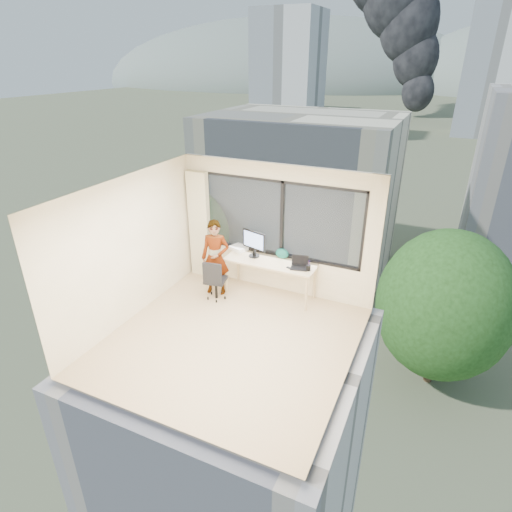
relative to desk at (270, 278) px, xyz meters
The scene contains 24 objects.
floor 1.70m from the desk, 90.00° to the right, with size 4.00×4.00×0.01m, color tan.
ceiling 2.78m from the desk, 90.00° to the right, with size 4.00×4.00×0.01m, color white.
wall_front 3.78m from the desk, 90.00° to the right, with size 4.00×0.01×2.60m, color beige.
wall_left 2.76m from the desk, 140.31° to the right, with size 0.01×4.00×2.60m, color beige.
wall_right 2.76m from the desk, 39.69° to the right, with size 0.01×4.00×2.60m, color beige.
window_wall 1.20m from the desk, 81.63° to the left, with size 3.30×0.16×1.55m, color black, non-canonical shape.
curtain 1.90m from the desk, behind, with size 0.45×0.14×2.30m, color beige.
desk is the anchor object (origin of this frame).
chair 1.08m from the desk, 148.37° to the right, with size 0.44×0.44×0.87m, color black, non-canonical shape.
person 1.16m from the desk, 161.17° to the right, with size 0.56×0.37×1.55m, color #2D2D33.
monitor 0.76m from the desk, 168.48° to the left, with size 0.55×0.12×0.55m, color black, non-canonical shape.
game_console 0.93m from the desk, 163.88° to the left, with size 0.33×0.27×0.08m, color white.
laptop 0.78m from the desk, ahead, with size 0.32×0.34×0.21m, color black, non-canonical shape.
cellphone 0.60m from the desk, 15.34° to the right, with size 0.11×0.05×0.01m, color black.
pen_cup 0.91m from the desk, ahead, with size 0.09×0.09×0.11m, color black.
handbag 0.55m from the desk, 55.92° to the left, with size 0.27×0.13×0.20m, color #0D4E52.
exterior_ground 119.21m from the desk, 90.00° to the left, with size 400.00×400.00×0.04m, color #515B3D.
near_bldg_a 30.64m from the desk, 107.62° to the left, with size 16.00×12.00×14.00m, color #EBE5C5.
far_tower_a 99.69m from the desk, 110.55° to the left, with size 14.00×14.00×28.00m, color silver.
far_tower_b 118.61m from the desk, 86.13° to the left, with size 13.00×13.00×30.00m, color silver.
far_tower_d 160.05m from the desk, 112.02° to the left, with size 16.00×14.00×22.00m, color silver.
hill_a 340.51m from the desk, 110.65° to the left, with size 288.00×216.00×90.00m, color slate.
tree_a 27.88m from the desk, 128.19° to the left, with size 7.00×7.00×8.00m, color #224617, non-canonical shape.
tree_b 19.51m from the desk, 76.24° to the left, with size 7.60×7.60×9.00m, color #224617, non-canonical shape.
Camera 1 is at (2.85, -5.18, 4.38)m, focal length 29.61 mm.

